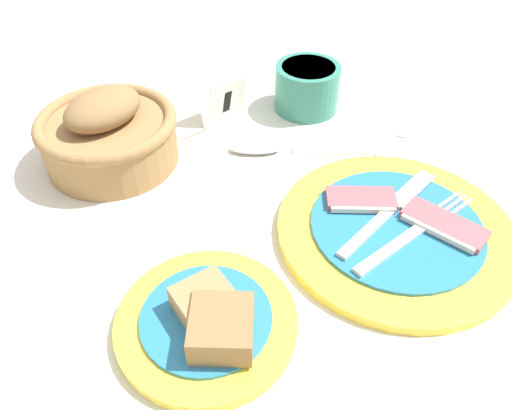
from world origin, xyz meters
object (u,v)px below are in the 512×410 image
at_px(bread_plate, 209,321).
at_px(breakfast_plate, 396,229).
at_px(number_card, 222,100).
at_px(teaspoon_by_saucer, 395,143).
at_px(sugar_cup, 307,86).
at_px(bread_basket, 109,134).
at_px(teaspoon_near_cup, 275,149).

bearing_deg(bread_plate, breakfast_plate, 0.11).
bearing_deg(number_card, bread_plate, -126.81).
bearing_deg(teaspoon_by_saucer, sugar_cup, -98.88).
bearing_deg(number_card, breakfast_plate, -85.82).
height_order(bread_basket, teaspoon_by_saucer, bread_basket).
height_order(bread_plate, sugar_cup, sugar_cup).
height_order(bread_basket, number_card, bread_basket).
bearing_deg(bread_basket, teaspoon_near_cup, -26.87).
distance_m(breakfast_plate, teaspoon_by_saucer, 0.18).
relative_size(number_card, teaspoon_by_saucer, 0.41).
xyz_separation_m(breakfast_plate, teaspoon_by_saucer, (0.12, 0.13, -0.00)).
xyz_separation_m(sugar_cup, number_card, (-0.13, 0.03, 0.00)).
relative_size(bread_basket, teaspoon_by_saucer, 0.98).
height_order(breakfast_plate, number_card, number_card).
xyz_separation_m(breakfast_plate, bread_basket, (-0.22, 0.30, 0.03)).
relative_size(bread_plate, teaspoon_near_cup, 0.99).
xyz_separation_m(breakfast_plate, sugar_cup, (0.07, 0.27, 0.03)).
distance_m(breakfast_plate, bread_basket, 0.37).
distance_m(number_card, teaspoon_near_cup, 0.11).
xyz_separation_m(sugar_cup, teaspoon_by_saucer, (0.05, -0.15, -0.03)).
relative_size(sugar_cup, bread_basket, 0.54).
xyz_separation_m(number_card, teaspoon_near_cup, (0.03, -0.10, -0.03)).
relative_size(bread_plate, teaspoon_by_saucer, 0.95).
relative_size(teaspoon_by_saucer, teaspoon_near_cup, 1.05).
relative_size(number_card, teaspoon_near_cup, 0.42).
xyz_separation_m(sugar_cup, teaspoon_near_cup, (-0.10, -0.07, -0.03)).
distance_m(bread_basket, teaspoon_near_cup, 0.22).
relative_size(sugar_cup, teaspoon_by_saucer, 0.53).
relative_size(breakfast_plate, number_card, 3.61).
bearing_deg(bread_basket, breakfast_plate, -53.65).
height_order(sugar_cup, teaspoon_by_saucer, sugar_cup).
bearing_deg(number_card, bread_basket, 175.53).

